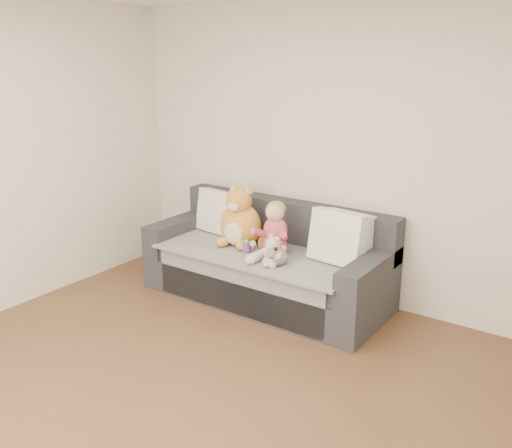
{
  "coord_description": "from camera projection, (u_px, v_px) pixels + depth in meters",
  "views": [
    {
      "loc": [
        2.16,
        -1.95,
        2.18
      ],
      "look_at": [
        -0.51,
        1.87,
        0.75
      ],
      "focal_mm": 40.0,
      "sensor_mm": 36.0,
      "label": 1
    }
  ],
  "objects": [
    {
      "name": "room_shell",
      "position": [
        185.0,
        208.0,
        3.3
      ],
      "size": [
        5.0,
        5.0,
        5.0
      ],
      "color": "brown",
      "rests_on": "ground"
    },
    {
      "name": "sofa",
      "position": [
        268.0,
        265.0,
        5.16
      ],
      "size": [
        2.2,
        0.94,
        0.85
      ],
      "color": "#26262A",
      "rests_on": "ground"
    },
    {
      "name": "cushion_left",
      "position": [
        218.0,
        212.0,
        5.52
      ],
      "size": [
        0.47,
        0.26,
        0.42
      ],
      "rotation": [
        0.0,
        0.0,
        -0.13
      ],
      "color": "white",
      "rests_on": "sofa"
    },
    {
      "name": "cushion_right_back",
      "position": [
        347.0,
        235.0,
        4.82
      ],
      "size": [
        0.46,
        0.25,
        0.42
      ],
      "rotation": [
        0.0,
        0.0,
        -0.12
      ],
      "color": "white",
      "rests_on": "sofa"
    },
    {
      "name": "cushion_right_front",
      "position": [
        338.0,
        237.0,
        4.72
      ],
      "size": [
        0.5,
        0.26,
        0.45
      ],
      "rotation": [
        0.0,
        0.0,
        -0.1
      ],
      "color": "white",
      "rests_on": "sofa"
    },
    {
      "name": "toddler",
      "position": [
        274.0,
        233.0,
        4.89
      ],
      "size": [
        0.34,
        0.49,
        0.48
      ],
      "rotation": [
        0.0,
        0.0,
        0.18
      ],
      "color": "#CE4979",
      "rests_on": "sofa"
    },
    {
      "name": "plush_cat",
      "position": [
        240.0,
        221.0,
        5.16
      ],
      "size": [
        0.48,
        0.43,
        0.6
      ],
      "rotation": [
        0.0,
        0.0,
        0.13
      ],
      "color": "#C0822A",
      "rests_on": "sofa"
    },
    {
      "name": "teddy_bear",
      "position": [
        273.0,
        253.0,
        4.67
      ],
      "size": [
        0.21,
        0.17,
        0.27
      ],
      "rotation": [
        0.0,
        0.0,
        -0.32
      ],
      "color": "beige",
      "rests_on": "sofa"
    },
    {
      "name": "plush_cow",
      "position": [
        277.0,
        257.0,
        4.69
      ],
      "size": [
        0.15,
        0.23,
        0.18
      ],
      "rotation": [
        0.0,
        0.0,
        -0.05
      ],
      "color": "white",
      "rests_on": "sofa"
    },
    {
      "name": "sippy_cup",
      "position": [
        247.0,
        245.0,
        4.99
      ],
      "size": [
        0.11,
        0.09,
        0.13
      ],
      "rotation": [
        0.0,
        0.0,
        0.38
      ],
      "color": "purple",
      "rests_on": "sofa"
    }
  ]
}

